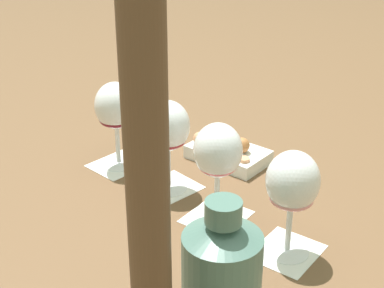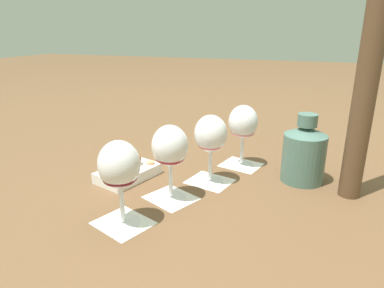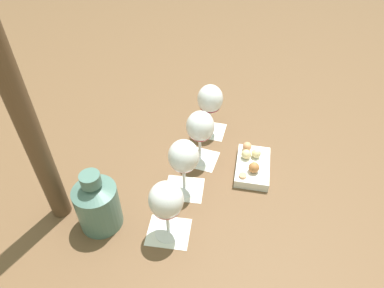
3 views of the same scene
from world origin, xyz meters
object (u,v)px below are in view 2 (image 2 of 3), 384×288
at_px(wine_glass_0, 243,125).
at_px(snack_dish, 128,172).
at_px(wine_glass_2, 170,149).
at_px(wine_glass_3, 119,168).
at_px(wine_glass_1, 211,137).
at_px(ceramic_vase, 304,153).
at_px(umbrella_pole, 376,25).

relative_size(wine_glass_0, snack_dish, 0.97).
bearing_deg(snack_dish, wine_glass_2, 67.00).
distance_m(wine_glass_0, wine_glass_3, 0.45).
bearing_deg(wine_glass_0, snack_dish, -53.66).
xyz_separation_m(wine_glass_1, ceramic_vase, (-0.09, 0.24, -0.05)).
xyz_separation_m(wine_glass_1, wine_glass_2, (0.13, -0.06, 0.00)).
xyz_separation_m(wine_glass_0, snack_dish, (0.21, -0.28, -0.11)).
distance_m(wine_glass_3, umbrella_pole, 0.63).
xyz_separation_m(ceramic_vase, snack_dish, (0.15, -0.46, -0.06)).
bearing_deg(ceramic_vase, wine_glass_1, -68.45).
bearing_deg(wine_glass_0, ceramic_vase, 73.39).
relative_size(wine_glass_3, snack_dish, 0.97).
distance_m(wine_glass_0, ceramic_vase, 0.20).
bearing_deg(wine_glass_0, wine_glass_2, -23.55).
height_order(snack_dish, umbrella_pole, umbrella_pole).
height_order(ceramic_vase, umbrella_pole, umbrella_pole).
bearing_deg(wine_glass_1, umbrella_pole, 96.73).
bearing_deg(wine_glass_2, wine_glass_0, 156.45).
distance_m(wine_glass_2, snack_dish, 0.21).
relative_size(snack_dish, umbrella_pole, 0.24).
distance_m(wine_glass_3, ceramic_vase, 0.51).
distance_m(wine_glass_2, umbrella_pole, 0.53).
height_order(wine_glass_2, umbrella_pole, umbrella_pole).
relative_size(wine_glass_1, umbrella_pole, 0.23).
height_order(ceramic_vase, snack_dish, ceramic_vase).
relative_size(wine_glass_0, umbrella_pole, 0.23).
distance_m(ceramic_vase, umbrella_pole, 0.35).
distance_m(wine_glass_1, snack_dish, 0.26).
bearing_deg(wine_glass_1, ceramic_vase, 111.55).
xyz_separation_m(wine_glass_3, umbrella_pole, (-0.31, 0.47, 0.28)).
distance_m(wine_glass_0, snack_dish, 0.37).
relative_size(wine_glass_1, wine_glass_3, 1.00).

